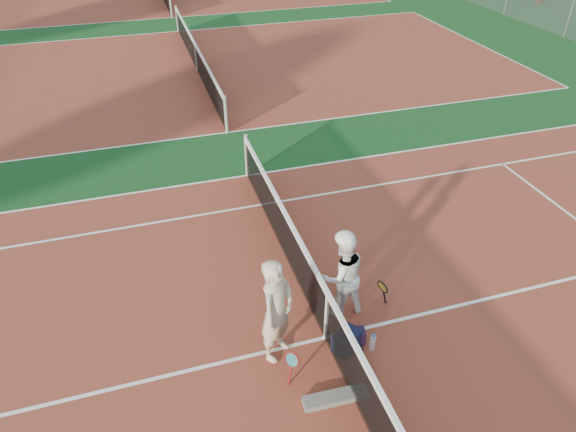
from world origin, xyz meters
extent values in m
plane|color=#0F3A16|center=(0.00, 0.00, 0.00)|extent=(130.00, 130.00, 0.00)
cube|color=maroon|center=(0.00, 0.00, 0.00)|extent=(23.77, 10.97, 0.01)
cube|color=maroon|center=(0.00, 13.50, 0.00)|extent=(23.77, 10.97, 0.01)
imported|color=#C1AF95|center=(-0.83, -0.05, 0.92)|extent=(0.79, 0.78, 1.84)
imported|color=white|center=(0.45, 0.51, 0.81)|extent=(0.83, 0.66, 1.63)
cube|color=black|center=(0.24, -0.30, 0.17)|extent=(0.52, 0.48, 0.34)
cube|color=black|center=(0.43, -0.21, 0.13)|extent=(0.35, 0.27, 0.25)
cube|color=#5E5955|center=(-0.27, -1.14, 0.05)|extent=(0.98, 0.27, 0.10)
cylinder|color=#C9DFFF|center=(0.63, -0.44, 0.15)|extent=(0.09, 0.09, 0.30)
camera|label=1|loc=(-2.27, -5.31, 6.45)|focal=32.00mm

